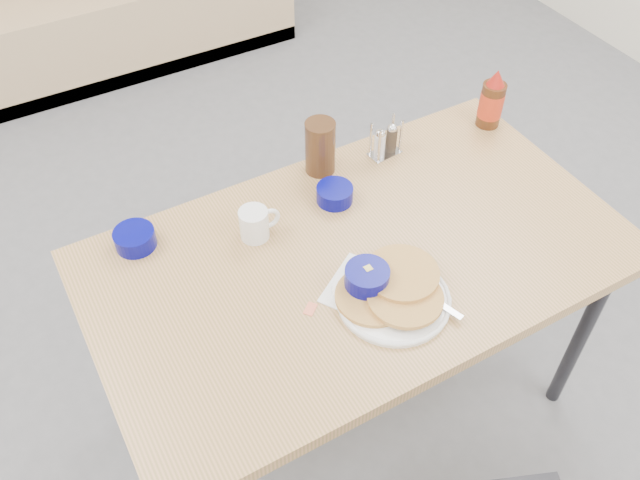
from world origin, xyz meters
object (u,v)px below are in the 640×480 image
dining_table (359,269)px  amber_tumbler (320,147)px  syrup_bottle (492,102)px  pancake_plate (394,294)px  grits_setting (367,282)px  coffee_mug (255,223)px  butter_bowl (335,194)px  creamer_bowl (135,239)px  condiment_caddy (385,143)px

dining_table → amber_tumbler: 0.38m
syrup_bottle → pancake_plate: bearing=-145.7°
dining_table → pancake_plate: bearing=-93.0°
dining_table → grits_setting: (-0.05, -0.11, 0.09)m
pancake_plate → coffee_mug: bearing=118.8°
dining_table → butter_bowl: (0.04, 0.21, 0.08)m
pancake_plate → amber_tumbler: (0.08, 0.51, 0.06)m
pancake_plate → grits_setting: 0.07m
dining_table → grits_setting: bearing=-114.0°
creamer_bowl → syrup_bottle: 1.14m
pancake_plate → creamer_bowl: (-0.49, 0.48, 0.00)m
grits_setting → butter_bowl: bearing=73.5°
pancake_plate → creamer_bowl: 0.69m
syrup_bottle → butter_bowl: bearing=-173.5°
butter_bowl → syrup_bottle: size_ratio=0.53×
dining_table → creamer_bowl: 0.59m
creamer_bowl → syrup_bottle: bearing=-2.0°
condiment_caddy → pancake_plate: bearing=-126.6°
creamer_bowl → amber_tumbler: bearing=2.8°
butter_bowl → creamer_bowl: bearing=168.8°
amber_tumbler → syrup_bottle: size_ratio=0.85×
creamer_bowl → syrup_bottle: syrup_bottle is taller
butter_bowl → coffee_mug: bearing=-176.4°
syrup_bottle → coffee_mug: bearing=-174.4°
pancake_plate → syrup_bottle: bearing=34.3°
condiment_caddy → creamer_bowl: bearing=174.0°
pancake_plate → coffee_mug: size_ratio=2.44×
creamer_bowl → butter_bowl: 0.55m
pancake_plate → condiment_caddy: bearing=59.0°
pancake_plate → grits_setting: bearing=127.0°
pancake_plate → coffee_mug: 0.41m
pancake_plate → condiment_caddy: size_ratio=2.39×
pancake_plate → condiment_caddy: condiment_caddy is taller
dining_table → creamer_bowl: size_ratio=12.99×
grits_setting → amber_tumbler: 0.47m
syrup_bottle → grits_setting: bearing=-150.8°
coffee_mug → butter_bowl: bearing=3.6°
coffee_mug → amber_tumbler: 0.32m
dining_table → creamer_bowl: bearing=147.8°
creamer_bowl → butter_bowl: creamer_bowl is taller
condiment_caddy → amber_tumbler: bearing=165.2°
creamer_bowl → butter_bowl: size_ratio=1.05×
coffee_mug → amber_tumbler: amber_tumbler is taller
creamer_bowl → pancake_plate: bearing=-44.7°
grits_setting → syrup_bottle: syrup_bottle is taller
coffee_mug → condiment_caddy: 0.50m
dining_table → syrup_bottle: syrup_bottle is taller
pancake_plate → butter_bowl: size_ratio=2.71×
butter_bowl → syrup_bottle: bearing=6.5°
pancake_plate → grits_setting: grits_setting is taller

